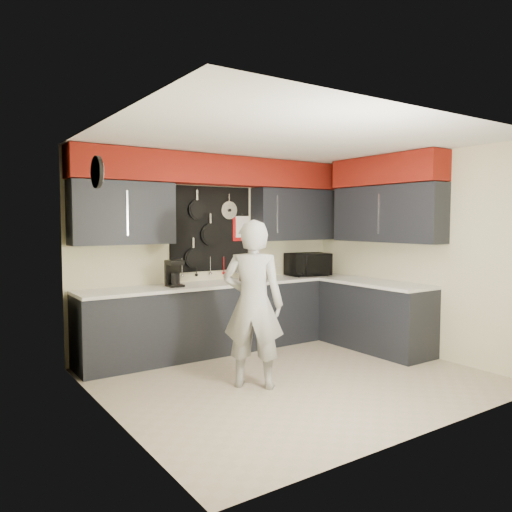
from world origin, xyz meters
TOP-DOWN VIEW (x-y plane):
  - ground at (0.00, 0.00)m, footprint 4.00×4.00m
  - back_wall_assembly at (0.01, 1.60)m, footprint 4.00×0.36m
  - right_wall_assembly at (1.85, 0.26)m, footprint 0.36×3.50m
  - left_wall_assembly at (-1.99, 0.02)m, footprint 0.05×3.50m
  - base_cabinets at (0.49, 1.13)m, footprint 3.95×2.20m
  - microwave at (1.43, 1.44)m, footprint 0.67×0.51m
  - knife_block at (0.27, 1.39)m, footprint 0.14×0.14m
  - utensil_crock at (0.31, 1.48)m, footprint 0.12×0.12m
  - coffee_maker at (-0.75, 1.42)m, footprint 0.19×0.23m
  - person at (-0.52, 0.00)m, footprint 0.75×0.74m

SIDE VIEW (x-z plane):
  - ground at x=0.00m, z-range 0.00..0.00m
  - base_cabinets at x=0.49m, z-range 0.00..0.92m
  - person at x=-0.52m, z-range 0.00..1.74m
  - utensil_crock at x=0.31m, z-range 0.92..1.07m
  - knife_block at x=0.27m, z-range 0.92..1.17m
  - microwave at x=1.43m, z-range 0.92..1.25m
  - coffee_maker at x=-0.75m, z-range 0.93..1.26m
  - left_wall_assembly at x=-1.99m, z-range 0.03..2.63m
  - right_wall_assembly at x=1.85m, z-range 0.64..3.24m
  - back_wall_assembly at x=0.01m, z-range 0.71..3.31m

